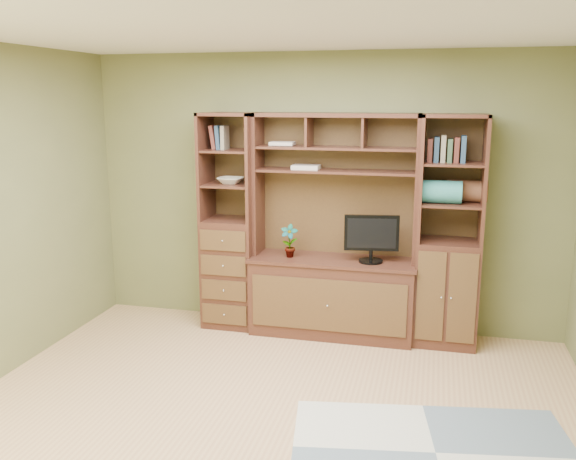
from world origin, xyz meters
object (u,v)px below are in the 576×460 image
(left_tower, at_px, (231,221))
(monitor, at_px, (372,230))
(center_hutch, at_px, (333,227))
(right_tower, at_px, (449,232))

(left_tower, distance_m, monitor, 1.35)
(center_hutch, relative_size, left_tower, 1.00)
(right_tower, bearing_deg, left_tower, 180.00)
(left_tower, height_order, monitor, left_tower)
(right_tower, distance_m, monitor, 0.68)
(left_tower, xyz_separation_m, right_tower, (2.02, 0.00, 0.00))
(monitor, bearing_deg, center_hutch, 165.62)
(center_hutch, height_order, left_tower, same)
(center_hutch, height_order, right_tower, same)
(center_hutch, xyz_separation_m, right_tower, (1.02, 0.04, 0.00))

